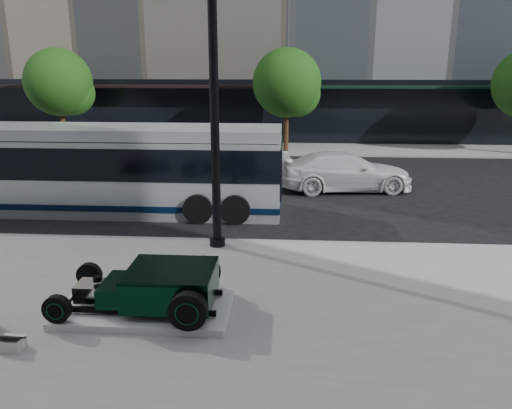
# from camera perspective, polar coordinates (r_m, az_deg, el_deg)

# --- Properties ---
(ground) EXTENTS (120.00, 120.00, 0.00)m
(ground) POSITION_cam_1_polar(r_m,az_deg,el_deg) (16.24, -0.55, -1.96)
(ground) COLOR black
(ground) RESTS_ON ground
(sidewalk_far) EXTENTS (70.00, 4.00, 0.12)m
(sidewalk_far) POSITION_cam_1_polar(r_m,az_deg,el_deg) (29.84, 1.50, 6.39)
(sidewalk_far) COLOR gray
(sidewalk_far) RESTS_ON ground
(street_trees) EXTENTS (29.80, 3.80, 5.70)m
(street_trees) POSITION_cam_1_polar(r_m,az_deg,el_deg) (28.51, 3.84, 13.42)
(street_trees) COLOR black
(street_trees) RESTS_ON sidewalk_far
(display_plinth) EXTENTS (3.40, 1.80, 0.15)m
(display_plinth) POSITION_cam_1_polar(r_m,az_deg,el_deg) (10.53, -12.47, -11.52)
(display_plinth) COLOR silver
(display_plinth) RESTS_ON sidewalk_near
(hot_rod) EXTENTS (3.22, 2.00, 0.81)m
(hot_rod) POSITION_cam_1_polar(r_m,az_deg,el_deg) (10.23, -10.82, -9.15)
(hot_rod) COLOR black
(hot_rod) RESTS_ON display_plinth
(info_plaque) EXTENTS (0.42, 0.32, 0.31)m
(info_plaque) POSITION_cam_1_polar(r_m,az_deg,el_deg) (10.04, -26.16, -14.01)
(info_plaque) COLOR silver
(info_plaque) RESTS_ON sidewalk_near
(lamppost) EXTENTS (0.43, 0.43, 7.79)m
(lamppost) POSITION_cam_1_polar(r_m,az_deg,el_deg) (13.06, -4.76, 10.31)
(lamppost) COLOR black
(lamppost) RESTS_ON sidewalk_near
(transit_bus) EXTENTS (12.12, 2.88, 2.92)m
(transit_bus) POSITION_cam_1_polar(r_m,az_deg,el_deg) (17.92, -16.74, 3.98)
(transit_bus) COLOR silver
(transit_bus) RESTS_ON ground
(white_sedan) EXTENTS (5.52, 2.78, 1.54)m
(white_sedan) POSITION_cam_1_polar(r_m,az_deg,el_deg) (20.44, 10.21, 3.75)
(white_sedan) COLOR white
(white_sedan) RESTS_ON ground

